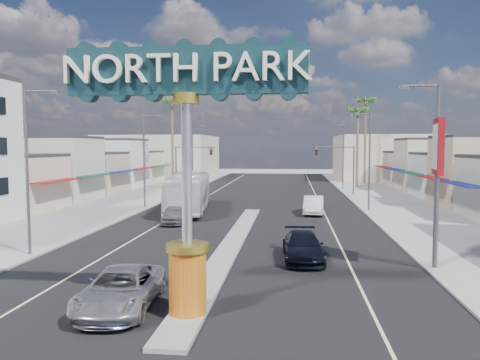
% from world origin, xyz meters
% --- Properties ---
extents(ground, '(160.00, 160.00, 0.00)m').
position_xyz_m(ground, '(0.00, 30.00, 0.00)').
color(ground, gray).
rests_on(ground, ground).
extents(road, '(20.00, 120.00, 0.01)m').
position_xyz_m(road, '(0.00, 30.00, 0.01)').
color(road, black).
rests_on(road, ground).
extents(median_island, '(1.30, 30.00, 0.16)m').
position_xyz_m(median_island, '(0.00, 14.00, 0.08)').
color(median_island, gray).
rests_on(median_island, ground).
extents(sidewalk_left, '(8.00, 120.00, 0.12)m').
position_xyz_m(sidewalk_left, '(-14.00, 30.00, 0.06)').
color(sidewalk_left, gray).
rests_on(sidewalk_left, ground).
extents(sidewalk_right, '(8.00, 120.00, 0.12)m').
position_xyz_m(sidewalk_right, '(14.00, 30.00, 0.06)').
color(sidewalk_right, gray).
rests_on(sidewalk_right, ground).
extents(storefront_row_left, '(12.00, 42.00, 6.00)m').
position_xyz_m(storefront_row_left, '(-24.00, 43.00, 3.00)').
color(storefront_row_left, beige).
rests_on(storefront_row_left, ground).
extents(storefront_row_right, '(12.00, 42.00, 6.00)m').
position_xyz_m(storefront_row_right, '(24.00, 43.00, 3.00)').
color(storefront_row_right, '#B7B29E').
rests_on(storefront_row_right, ground).
extents(backdrop_far_left, '(20.00, 20.00, 8.00)m').
position_xyz_m(backdrop_far_left, '(-22.00, 75.00, 4.00)').
color(backdrop_far_left, '#B7B29E').
rests_on(backdrop_far_left, ground).
extents(backdrop_far_right, '(20.00, 20.00, 8.00)m').
position_xyz_m(backdrop_far_right, '(22.00, 75.00, 4.00)').
color(backdrop_far_right, beige).
rests_on(backdrop_far_right, ground).
extents(gateway_sign, '(8.20, 1.50, 9.15)m').
position_xyz_m(gateway_sign, '(0.00, 1.98, 5.93)').
color(gateway_sign, red).
rests_on(gateway_sign, median_island).
extents(traffic_signal_left, '(5.09, 0.45, 6.00)m').
position_xyz_m(traffic_signal_left, '(-9.18, 43.99, 4.27)').
color(traffic_signal_left, '#47474C').
rests_on(traffic_signal_left, ground).
extents(traffic_signal_right, '(5.09, 0.45, 6.00)m').
position_xyz_m(traffic_signal_right, '(9.18, 43.99, 4.27)').
color(traffic_signal_right, '#47474C').
rests_on(traffic_signal_right, ground).
extents(streetlight_l_near, '(2.03, 0.22, 9.00)m').
position_xyz_m(streetlight_l_near, '(-10.43, 10.00, 5.07)').
color(streetlight_l_near, '#47474C').
rests_on(streetlight_l_near, ground).
extents(streetlight_l_mid, '(2.03, 0.22, 9.00)m').
position_xyz_m(streetlight_l_mid, '(-10.43, 30.00, 5.07)').
color(streetlight_l_mid, '#47474C').
rests_on(streetlight_l_mid, ground).
extents(streetlight_l_far, '(2.03, 0.22, 9.00)m').
position_xyz_m(streetlight_l_far, '(-10.43, 52.00, 5.07)').
color(streetlight_l_far, '#47474C').
rests_on(streetlight_l_far, ground).
extents(streetlight_r_near, '(2.03, 0.22, 9.00)m').
position_xyz_m(streetlight_r_near, '(10.43, 10.00, 5.07)').
color(streetlight_r_near, '#47474C').
rests_on(streetlight_r_near, ground).
extents(streetlight_r_mid, '(2.03, 0.22, 9.00)m').
position_xyz_m(streetlight_r_mid, '(10.43, 30.00, 5.07)').
color(streetlight_r_mid, '#47474C').
rests_on(streetlight_r_mid, ground).
extents(streetlight_r_far, '(2.03, 0.22, 9.00)m').
position_xyz_m(streetlight_r_far, '(10.43, 52.00, 5.07)').
color(streetlight_r_far, '#47474C').
rests_on(streetlight_r_far, ground).
extents(palm_left_far, '(2.60, 2.60, 13.10)m').
position_xyz_m(palm_left_far, '(-13.00, 50.00, 11.50)').
color(palm_left_far, brown).
rests_on(palm_left_far, ground).
extents(palm_right_mid, '(2.60, 2.60, 12.10)m').
position_xyz_m(palm_right_mid, '(13.00, 56.00, 10.60)').
color(palm_right_mid, brown).
rests_on(palm_right_mid, ground).
extents(palm_right_far, '(2.60, 2.60, 14.10)m').
position_xyz_m(palm_right_far, '(15.00, 62.00, 12.39)').
color(palm_right_far, brown).
rests_on(palm_right_far, ground).
extents(suv_left, '(2.80, 5.46, 1.47)m').
position_xyz_m(suv_left, '(-2.63, 2.53, 0.74)').
color(suv_left, '#B2B2B7').
rests_on(suv_left, ground).
extents(suv_right, '(2.30, 5.07, 1.44)m').
position_xyz_m(suv_right, '(4.18, 10.75, 0.72)').
color(suv_right, black).
rests_on(suv_right, ground).
extents(car_parked_left, '(2.18, 4.31, 1.41)m').
position_xyz_m(car_parked_left, '(-5.50, 21.38, 0.70)').
color(car_parked_left, slate).
rests_on(car_parked_left, ground).
extents(car_parked_right, '(2.02, 4.93, 1.59)m').
position_xyz_m(car_parked_right, '(5.50, 27.89, 0.80)').
color(car_parked_right, silver).
rests_on(car_parked_right, ground).
extents(city_bus, '(4.50, 13.11, 3.58)m').
position_xyz_m(city_bus, '(-5.87, 28.38, 1.79)').
color(city_bus, silver).
rests_on(city_bus, ground).
extents(bank_pylon_sign, '(0.65, 2.26, 7.18)m').
position_xyz_m(bank_pylon_sign, '(10.49, 9.51, 5.55)').
color(bank_pylon_sign, '#47474C').
rests_on(bank_pylon_sign, sidewalk_right).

